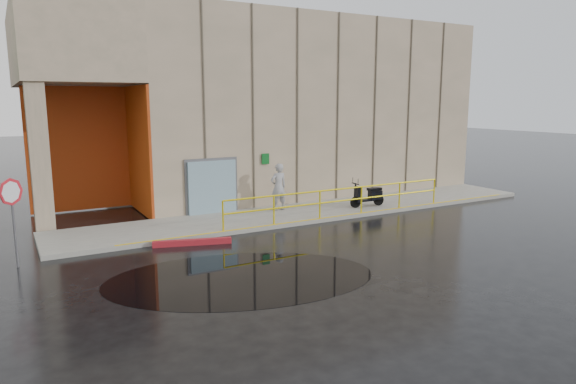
% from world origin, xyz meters
% --- Properties ---
extents(ground, '(120.00, 120.00, 0.00)m').
position_xyz_m(ground, '(0.00, 0.00, 0.00)').
color(ground, black).
rests_on(ground, ground).
extents(sidewalk, '(20.00, 3.00, 0.15)m').
position_xyz_m(sidewalk, '(4.00, 4.50, 0.07)').
color(sidewalk, gray).
rests_on(sidewalk, ground).
extents(building, '(20.00, 10.17, 8.00)m').
position_xyz_m(building, '(5.10, 10.98, 4.21)').
color(building, gray).
rests_on(building, ground).
extents(guardrail, '(9.56, 0.06, 1.03)m').
position_xyz_m(guardrail, '(4.25, 3.15, 0.68)').
color(guardrail, '#D6BF0B').
rests_on(guardrail, sidewalk).
extents(person, '(0.69, 0.47, 1.85)m').
position_xyz_m(person, '(2.62, 5.07, 1.07)').
color(person, '#98989C').
rests_on(person, sidewalk).
extents(scooter, '(1.58, 0.61, 1.21)m').
position_xyz_m(scooter, '(6.11, 3.92, 0.84)').
color(scooter, black).
rests_on(scooter, sidewalk).
extents(stop_sign, '(0.57, 0.51, 2.42)m').
position_xyz_m(stop_sign, '(-6.57, 2.73, 1.78)').
color(stop_sign, slate).
rests_on(stop_sign, ground).
extents(red_curb, '(2.35, 0.86, 0.18)m').
position_xyz_m(red_curb, '(-1.79, 2.50, 0.09)').
color(red_curb, maroon).
rests_on(red_curb, ground).
extents(puddle, '(7.70, 5.99, 0.01)m').
position_xyz_m(puddle, '(-1.71, -0.95, 0.00)').
color(puddle, black).
rests_on(puddle, ground).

